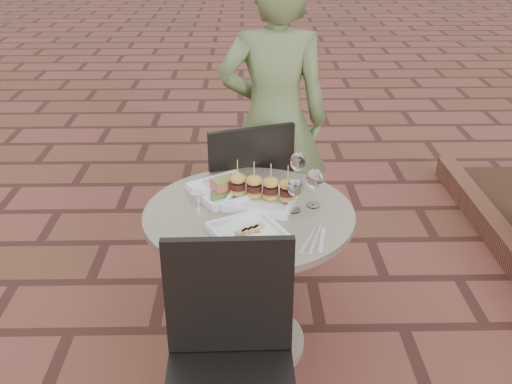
{
  "coord_description": "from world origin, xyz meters",
  "views": [
    {
      "loc": [
        0.05,
        -2.23,
        1.89
      ],
      "look_at": [
        0.09,
        -0.1,
        0.82
      ],
      "focal_mm": 40.0,
      "sensor_mm": 36.0,
      "label": 1
    }
  ],
  "objects_px": {
    "plate_sliders": "(262,192)",
    "plate_salmon": "(225,189)",
    "chair_far": "(246,189)",
    "cafe_table": "(249,259)",
    "diner": "(274,121)",
    "plate_tuna": "(247,232)",
    "chair_near": "(230,352)"
  },
  "relations": [
    {
      "from": "plate_sliders",
      "to": "plate_salmon",
      "type": "bearing_deg",
      "value": 153.91
    },
    {
      "from": "chair_far",
      "to": "plate_sliders",
      "type": "distance_m",
      "value": 0.54
    },
    {
      "from": "cafe_table",
      "to": "plate_salmon",
      "type": "relative_size",
      "value": 2.44
    },
    {
      "from": "plate_sliders",
      "to": "diner",
      "type": "bearing_deg",
      "value": 83.58
    },
    {
      "from": "diner",
      "to": "chair_far",
      "type": "bearing_deg",
      "value": 59.01
    },
    {
      "from": "cafe_table",
      "to": "plate_tuna",
      "type": "distance_m",
      "value": 0.33
    },
    {
      "from": "plate_salmon",
      "to": "plate_tuna",
      "type": "bearing_deg",
      "value": -75.24
    },
    {
      "from": "diner",
      "to": "cafe_table",
      "type": "bearing_deg",
      "value": 80.22
    },
    {
      "from": "chair_far",
      "to": "diner",
      "type": "height_order",
      "value": "diner"
    },
    {
      "from": "plate_salmon",
      "to": "plate_tuna",
      "type": "relative_size",
      "value": 1.08
    },
    {
      "from": "chair_far",
      "to": "plate_salmon",
      "type": "relative_size",
      "value": 2.52
    },
    {
      "from": "cafe_table",
      "to": "chair_far",
      "type": "distance_m",
      "value": 0.58
    },
    {
      "from": "chair_near",
      "to": "plate_salmon",
      "type": "distance_m",
      "value": 0.85
    },
    {
      "from": "chair_far",
      "to": "plate_tuna",
      "type": "xyz_separation_m",
      "value": [
        0.0,
        -0.77,
        0.2
      ]
    },
    {
      "from": "diner",
      "to": "plate_salmon",
      "type": "distance_m",
      "value": 0.72
    },
    {
      "from": "plate_salmon",
      "to": "plate_sliders",
      "type": "xyz_separation_m",
      "value": [
        0.17,
        -0.08,
        0.02
      ]
    },
    {
      "from": "plate_salmon",
      "to": "chair_far",
      "type": "bearing_deg",
      "value": 77.13
    },
    {
      "from": "chair_near",
      "to": "plate_sliders",
      "type": "height_order",
      "value": "chair_near"
    },
    {
      "from": "chair_far",
      "to": "diner",
      "type": "xyz_separation_m",
      "value": [
        0.16,
        0.26,
        0.28
      ]
    },
    {
      "from": "cafe_table",
      "to": "chair_near",
      "type": "xyz_separation_m",
      "value": [
        -0.07,
        -0.66,
        0.07
      ]
    },
    {
      "from": "plate_salmon",
      "to": "chair_near",
      "type": "bearing_deg",
      "value": -87.57
    },
    {
      "from": "chair_far",
      "to": "plate_tuna",
      "type": "height_order",
      "value": "chair_far"
    },
    {
      "from": "chair_far",
      "to": "plate_sliders",
      "type": "relative_size",
      "value": 2.62
    },
    {
      "from": "cafe_table",
      "to": "chair_far",
      "type": "xyz_separation_m",
      "value": [
        -0.01,
        0.57,
        0.07
      ]
    },
    {
      "from": "chair_far",
      "to": "cafe_table",
      "type": "bearing_deg",
      "value": 73.45
    },
    {
      "from": "plate_salmon",
      "to": "diner",
      "type": "bearing_deg",
      "value": 69.46
    },
    {
      "from": "chair_far",
      "to": "plate_sliders",
      "type": "height_order",
      "value": "chair_far"
    },
    {
      "from": "chair_near",
      "to": "plate_tuna",
      "type": "distance_m",
      "value": 0.5
    },
    {
      "from": "cafe_table",
      "to": "chair_far",
      "type": "height_order",
      "value": "chair_far"
    },
    {
      "from": "cafe_table",
      "to": "plate_salmon",
      "type": "xyz_separation_m",
      "value": [
        -0.11,
        0.17,
        0.27
      ]
    },
    {
      "from": "chair_far",
      "to": "diner",
      "type": "relative_size",
      "value": 0.56
    },
    {
      "from": "chair_near",
      "to": "diner",
      "type": "xyz_separation_m",
      "value": [
        0.21,
        1.49,
        0.28
      ]
    }
  ]
}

